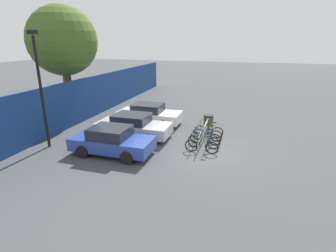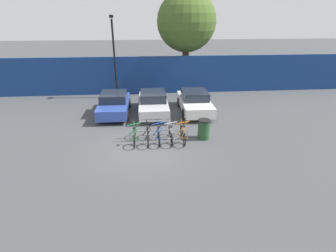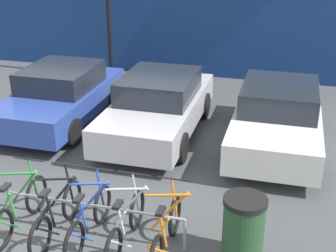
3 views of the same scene
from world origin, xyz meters
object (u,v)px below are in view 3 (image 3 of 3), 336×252
Objects in this scene: bicycle_green at (19,209)px; car_blue at (61,95)px; bicycle_black at (57,215)px; car_white at (277,116)px; bike_rack at (93,210)px; trash_bin at (243,229)px; bicycle_orange at (166,233)px; bicycle_silver at (126,226)px; bicycle_blue at (89,220)px; car_silver at (158,105)px.

car_blue reaches higher than bicycle_green.
bicycle_black is 5.28m from car_white.
bicycle_green reaches higher than bike_rack.
bike_rack is 2.88× the size of trash_bin.
bicycle_green is 2.42m from bicycle_orange.
car_blue is at bearing 179.90° from car_white.
bicycle_black is at bearing -179.45° from bicycle_silver.
bicycle_silver is (1.14, 0.00, 0.00)m from bicycle_black.
trash_bin is (-0.25, -4.05, -0.17)m from car_white.
bicycle_black is at bearing -3.47° from bicycle_green.
bicycle_blue is 1.00× the size of bicycle_orange.
bicycle_black is 2.88m from trash_bin.
bicycle_silver is 0.40× the size of car_silver.
bicycle_blue reaches higher than bike_rack.
bicycle_silver is at bearing -115.02° from car_white.
bicycle_blue and bicycle_silver have the same top height.
bicycle_blue is at bearing -58.51° from car_blue.
car_white reaches higher than trash_bin.
bicycle_silver is at bearing -80.36° from car_silver.
bicycle_black is at bearing -64.12° from car_blue.
car_silver is at bearing -0.74° from car_blue.
bicycle_green is 4.37m from car_silver.
bike_rack is at bearing 166.32° from bicycle_silver.
car_white is (3.12, 4.25, 0.31)m from bicycle_black.
bicycle_blue is 5.00m from car_blue.
bike_rack is at bearing 170.70° from bicycle_orange.
bicycle_orange is at bearing 3.14° from bicycle_black.
car_white is (3.78, 4.25, 0.31)m from bicycle_green.
bicycle_blue is 1.00× the size of bicycle_silver.
bicycle_black is at bearing -95.71° from car_silver.
bicycle_silver is at bearing -173.61° from trash_bin.
bicycle_green is at bearing -104.35° from car_silver.
car_blue reaches higher than bicycle_black.
bike_rack is 0.18m from bicycle_blue.
car_blue is 2.49m from car_silver.
bike_rack is at bearing -178.89° from trash_bin.
bicycle_silver is at bearing 3.53° from bicycle_blue.
car_white reaches higher than bicycle_black.
car_white is at bearing 65.53° from bicycle_silver.
bike_rack is at bearing -122.07° from car_white.
bicycle_silver is (1.80, 0.00, 0.00)m from bicycle_green.
bicycle_silver is (0.59, -0.15, -0.10)m from bike_rack.
trash_bin is at bearing -39.48° from car_blue.
car_blue is (-2.61, 4.26, 0.31)m from bicycle_blue.
bike_rack is 1.74× the size of bicycle_blue.
bicycle_green and bicycle_silver have the same top height.
bicycle_black is 1.00× the size of bicycle_silver.
car_silver reaches higher than bicycle_orange.
bike_rack is 1.74× the size of bicycle_green.
bicycle_black is 1.77m from bicycle_orange.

